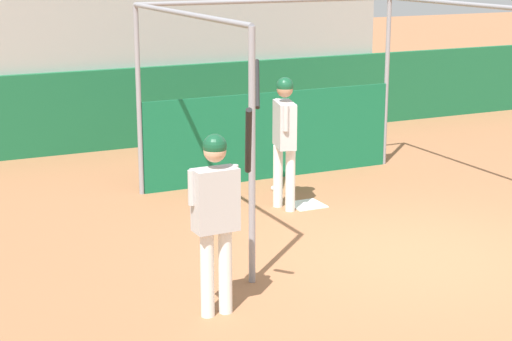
# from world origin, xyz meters

# --- Properties ---
(ground_plane) EXTENTS (60.00, 60.00, 0.00)m
(ground_plane) POSITION_xyz_m (0.00, 0.00, 0.00)
(ground_plane) COLOR #9E6642
(outfield_wall) EXTENTS (24.00, 0.12, 1.40)m
(outfield_wall) POSITION_xyz_m (0.00, 6.68, 0.70)
(outfield_wall) COLOR #196038
(outfield_wall) RESTS_ON ground
(bleacher_section) EXTENTS (7.60, 4.00, 3.48)m
(bleacher_section) POSITION_xyz_m (-0.00, 8.74, 1.73)
(bleacher_section) COLOR #9E9E99
(bleacher_section) RESTS_ON ground
(batting_cage) EXTENTS (4.17, 3.76, 2.69)m
(batting_cage) POSITION_xyz_m (0.09, 3.17, 1.15)
(batting_cage) COLOR gray
(batting_cage) RESTS_ON ground
(home_plate) EXTENTS (0.44, 0.44, 0.02)m
(home_plate) POSITION_xyz_m (-0.11, 2.25, 0.01)
(home_plate) COLOR white
(home_plate) RESTS_ON ground
(player_batter) EXTENTS (0.59, 1.00, 1.94)m
(player_batter) POSITION_xyz_m (-0.47, 2.26, 1.08)
(player_batter) COLOR white
(player_batter) RESTS_ON ground
(player_waiting) EXTENTS (0.73, 0.51, 2.02)m
(player_waiting) POSITION_xyz_m (-2.61, -0.52, 1.06)
(player_waiting) COLOR white
(player_waiting) RESTS_ON ground
(baseball) EXTENTS (0.07, 0.07, 0.07)m
(baseball) POSITION_xyz_m (-0.20, 3.10, 0.04)
(baseball) COLOR white
(baseball) RESTS_ON ground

